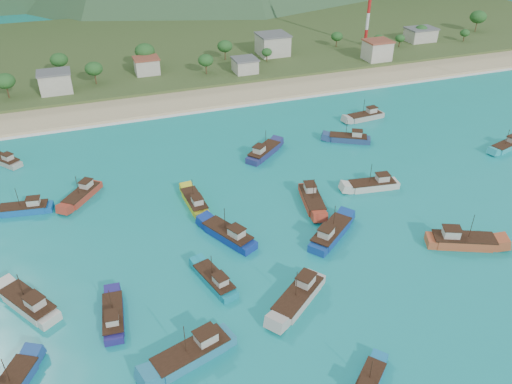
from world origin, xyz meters
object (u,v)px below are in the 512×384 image
object	(u,v)px
boat_10	(25,209)
boat_17	(29,304)
boat_3	(113,317)
boat_23	(195,202)
boat_12	(331,234)
boat_27	(264,152)
boat_19	(506,146)
boat_6	(349,139)
boat_8	(82,195)
boat_14	(215,281)
boat_5	(462,241)
boat_31	(229,235)
boat_21	(365,117)
boat_32	(373,185)
boat_1	(193,353)
boat_9	(5,161)
boat_22	(298,297)
boat_0	(312,200)

from	to	relation	value
boat_10	boat_17	bearing A→B (deg)	-168.37
boat_3	boat_23	world-z (taller)	boat_23
boat_12	boat_27	xyz separation A→B (m)	(-0.13, 35.09, -0.05)
boat_10	boat_19	distance (m)	112.19
boat_12	boat_27	size ratio (longest dim) A/B	1.05
boat_6	boat_19	xyz separation A→B (m)	(34.76, -17.11, -0.07)
boat_8	boat_10	bearing A→B (deg)	46.02
boat_10	boat_14	xyz separation A→B (m)	(30.04, -33.41, -0.04)
boat_5	boat_31	distance (m)	42.70
boat_10	boat_14	world-z (taller)	boat_10
boat_6	boat_21	world-z (taller)	boat_21
boat_14	boat_19	world-z (taller)	boat_14
boat_17	boat_3	bearing A→B (deg)	-64.19
boat_17	boat_32	distance (m)	70.35
boat_1	boat_6	distance (m)	75.77
boat_14	boat_19	distance (m)	84.71
boat_12	boat_14	xyz separation A→B (m)	(-23.78, -4.81, -0.22)
boat_9	boat_32	distance (m)	85.45
boat_5	boat_19	world-z (taller)	boat_5
boat_10	boat_5	bearing A→B (deg)	-108.41
boat_1	boat_9	size ratio (longest dim) A/B	1.37
boat_6	boat_9	world-z (taller)	boat_6
boat_5	boat_22	distance (m)	33.97
boat_19	boat_21	world-z (taller)	boat_21
boat_31	boat_17	bearing A→B (deg)	163.97
boat_21	boat_22	distance (m)	75.14
boat_14	boat_31	size ratio (longest dim) A/B	0.86
boat_3	boat_19	distance (m)	101.45
boat_19	boat_21	size ratio (longest dim) A/B	0.93
boat_19	boat_21	bearing A→B (deg)	24.99
boat_5	boat_8	size ratio (longest dim) A/B	1.26
boat_0	boat_9	world-z (taller)	boat_0
boat_17	boat_19	world-z (taller)	boat_17
boat_31	boat_19	bearing A→B (deg)	-17.90
boat_5	boat_9	size ratio (longest dim) A/B	1.36
boat_0	boat_32	bearing A→B (deg)	-164.74
boat_9	boat_12	distance (m)	78.88
boat_21	boat_6	bearing A→B (deg)	129.44
boat_8	boat_19	xyz separation A→B (m)	(100.60, -12.25, -0.07)
boat_1	boat_23	bearing A→B (deg)	-30.92
boat_5	boat_1	bearing A→B (deg)	-57.00
boat_0	boat_21	world-z (taller)	boat_0
boat_32	boat_1	bearing A→B (deg)	131.43
boat_5	boat_31	world-z (taller)	boat_5
boat_5	boat_32	world-z (taller)	boat_5
boat_0	boat_27	world-z (taller)	boat_27
boat_12	boat_31	bearing A→B (deg)	-146.19
boat_3	boat_27	xyz separation A→B (m)	(40.31, 42.42, 0.17)
boat_22	boat_27	world-z (taller)	boat_22
boat_17	boat_27	bearing A→B (deg)	0.23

